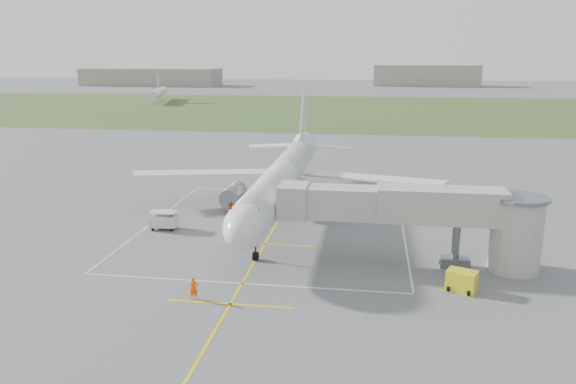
# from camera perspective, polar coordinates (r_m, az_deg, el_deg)

# --- Properties ---
(ground) EXTENTS (700.00, 700.00, 0.00)m
(ground) POSITION_cam_1_polar(r_m,az_deg,el_deg) (66.02, -0.74, -2.50)
(ground) COLOR #5D5D60
(ground) RESTS_ON ground
(grass_strip) EXTENTS (700.00, 120.00, 0.02)m
(grass_strip) POSITION_cam_1_polar(r_m,az_deg,el_deg) (193.66, 5.54, 8.34)
(grass_strip) COLOR #3C4E22
(grass_strip) RESTS_ON ground
(apron_markings) EXTENTS (28.20, 60.00, 0.01)m
(apron_markings) POSITION_cam_1_polar(r_m,az_deg,el_deg) (60.54, -1.63, -4.03)
(apron_markings) COLOR yellow
(apron_markings) RESTS_ON ground
(airliner) EXTENTS (38.93, 46.75, 13.52)m
(airliner) POSITION_cam_1_polar(r_m,az_deg,el_deg) (65.63, -0.64, 1.37)
(airliner) COLOR silver
(airliner) RESTS_ON ground
(jet_bridge) EXTENTS (23.40, 5.00, 7.20)m
(jet_bridge) POSITION_cam_1_polar(r_m,az_deg,el_deg) (51.22, 14.36, -2.29)
(jet_bridge) COLOR gray
(jet_bridge) RESTS_ON ground
(gpu_unit) EXTENTS (2.70, 2.31, 1.72)m
(gpu_unit) POSITION_cam_1_polar(r_m,az_deg,el_deg) (47.77, 17.22, -8.64)
(gpu_unit) COLOR yellow
(gpu_unit) RESTS_ON ground
(baggage_cart) EXTENTS (2.96, 1.88, 2.00)m
(baggage_cart) POSITION_cam_1_polar(r_m,az_deg,el_deg) (62.50, -12.53, -2.81)
(baggage_cart) COLOR silver
(baggage_cart) RESTS_ON ground
(ramp_worker_nose) EXTENTS (0.80, 0.72, 1.83)m
(ramp_worker_nose) POSITION_cam_1_polar(r_m,az_deg,el_deg) (44.76, -9.56, -9.64)
(ramp_worker_nose) COLOR #EB5907
(ramp_worker_nose) RESTS_ON ground
(ramp_worker_wing) EXTENTS (0.93, 0.98, 1.60)m
(ramp_worker_wing) POSITION_cam_1_polar(r_m,az_deg,el_deg) (66.47, -5.86, -1.74)
(ramp_worker_wing) COLOR #FF4C08
(ramp_worker_wing) RESTS_ON ground
(distant_hangars) EXTENTS (345.00, 49.00, 12.00)m
(distant_hangars) POSITION_cam_1_polar(r_m,az_deg,el_deg) (329.02, 4.03, 11.55)
(distant_hangars) COLOR gray
(distant_hangars) RESTS_ON ground
(distant_aircraft) EXTENTS (196.14, 65.92, 8.85)m
(distant_aircraft) POSITION_cam_1_polar(r_m,az_deg,el_deg) (231.38, 10.27, 9.98)
(distant_aircraft) COLOR silver
(distant_aircraft) RESTS_ON ground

